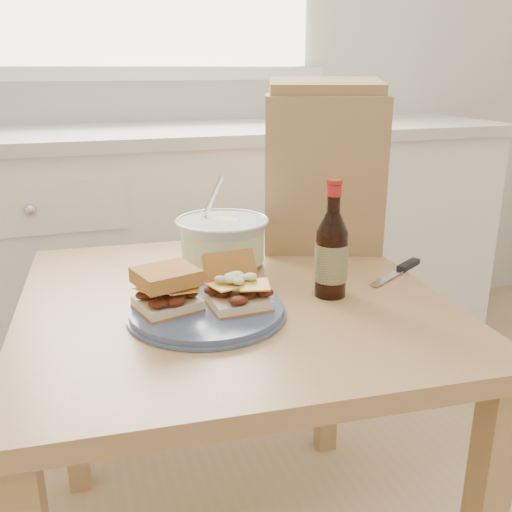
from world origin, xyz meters
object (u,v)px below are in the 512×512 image
object	(u,v)px
paper_bag	(323,173)
dining_table	(232,341)
coleslaw_bowl	(223,243)
beer_bottle	(332,253)
plate	(207,311)

from	to	relation	value
paper_bag	dining_table	bearing A→B (deg)	-120.81
coleslaw_bowl	beer_bottle	size ratio (longest dim) A/B	0.91
dining_table	plate	world-z (taller)	plate
plate	beer_bottle	bearing A→B (deg)	4.29
dining_table	plate	xyz separation A→B (m)	(-0.07, -0.08, 0.11)
dining_table	beer_bottle	world-z (taller)	beer_bottle
dining_table	plate	bearing A→B (deg)	-127.80
beer_bottle	paper_bag	world-z (taller)	paper_bag
coleslaw_bowl	paper_bag	size ratio (longest dim) A/B	0.57
beer_bottle	paper_bag	xyz separation A→B (m)	(0.13, 0.32, 0.10)
plate	coleslaw_bowl	xyz separation A→B (m)	(0.11, 0.27, 0.05)
beer_bottle	paper_bag	distance (m)	0.36
beer_bottle	plate	bearing A→B (deg)	-155.04
plate	beer_bottle	size ratio (longest dim) A/B	1.21
dining_table	paper_bag	size ratio (longest dim) A/B	2.35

